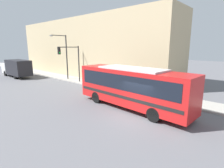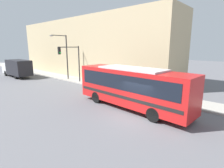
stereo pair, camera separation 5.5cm
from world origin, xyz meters
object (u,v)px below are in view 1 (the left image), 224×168
delivery_truck (16,68)px  fire_hydrant (124,88)px  city_bus (131,85)px  parking_meter (91,78)px  traffic_light_pole (72,58)px  street_lamp (64,53)px

delivery_truck → fire_hydrant: bearing=-78.6°
city_bus → parking_meter: 9.93m
delivery_truck → traffic_light_pole: (2.93, -11.52, 2.00)m
traffic_light_pole → fire_hydrant: bearing=-82.8°
traffic_light_pole → parking_meter: (1.01, -2.55, -2.55)m
delivery_truck → parking_meter: bearing=-74.4°
city_bus → delivery_truck: 23.25m
city_bus → traffic_light_pole: bearing=80.2°
traffic_light_pole → street_lamp: size_ratio=0.76×
street_lamp → traffic_light_pole: bearing=-106.3°
parking_meter → fire_hydrant: bearing=-90.0°
traffic_light_pole → delivery_truck: bearing=104.2°
fire_hydrant → traffic_light_pole: traffic_light_pole is taller
fire_hydrant → street_lamp: size_ratio=0.11×
fire_hydrant → city_bus: bearing=-135.3°
city_bus → traffic_light_pole: traffic_light_pole is taller
delivery_truck → fire_hydrant: delivery_truck is taller
city_bus → delivery_truck: (-0.26, 23.25, -0.37)m
delivery_truck → parking_meter: (3.94, -14.08, -0.55)m
city_bus → delivery_truck: bearing=93.6°
traffic_light_pole → parking_meter: 3.75m
city_bus → traffic_light_pole: size_ratio=2.07×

